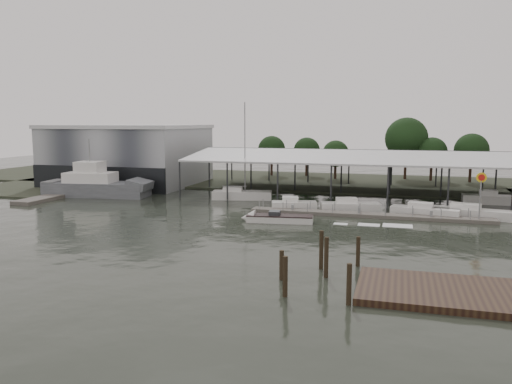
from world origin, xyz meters
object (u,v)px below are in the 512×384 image
(shell_fuel_sign, at_px, (481,187))
(white_sailboat, at_px, (241,195))
(grey_trawler, at_px, (97,186))
(speedboat_underway, at_px, (274,218))

(shell_fuel_sign, distance_m, white_sailboat, 31.72)
(shell_fuel_sign, bearing_deg, grey_trawler, 174.11)
(shell_fuel_sign, xyz_separation_m, grey_trawler, (-51.89, 5.35, -2.35))
(shell_fuel_sign, relative_size, speedboat_underway, 0.29)
(shell_fuel_sign, relative_size, grey_trawler, 0.34)
(shell_fuel_sign, bearing_deg, speedboat_underway, -164.33)
(grey_trawler, xyz_separation_m, white_sailboat, (21.52, 3.17, -0.91))
(shell_fuel_sign, relative_size, white_sailboat, 0.40)
(grey_trawler, distance_m, white_sailboat, 21.77)
(grey_trawler, relative_size, speedboat_underway, 0.86)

